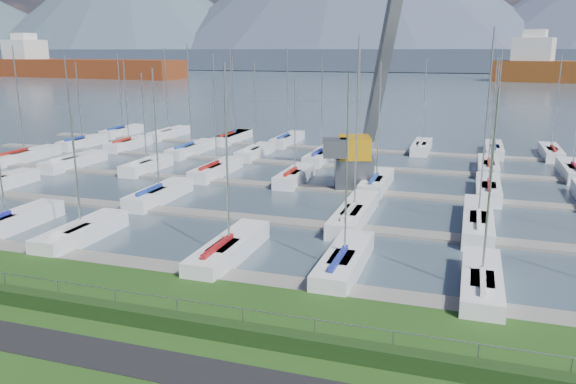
% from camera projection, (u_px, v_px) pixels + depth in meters
% --- Properties ---
extents(path, '(160.00, 2.00, 0.04)m').
position_uv_depth(path, '(162.00, 366.00, 20.60)').
color(path, black).
rests_on(path, grass).
extents(water, '(800.00, 540.00, 0.20)m').
position_uv_depth(water, '(451.00, 76.00, 263.23)').
color(water, '#425361').
extents(hedge, '(80.00, 0.70, 0.70)m').
position_uv_depth(hedge, '(194.00, 325.00, 22.91)').
color(hedge, '#1B3413').
rests_on(hedge, grass).
extents(fence, '(80.00, 0.04, 0.04)m').
position_uv_depth(fence, '(198.00, 302.00, 23.07)').
color(fence, gray).
rests_on(fence, grass).
extents(foothill, '(900.00, 80.00, 12.00)m').
position_uv_depth(foothill, '(457.00, 60.00, 326.21)').
color(foothill, '#3D4759').
rests_on(foothill, water).
extents(docks, '(90.00, 41.60, 0.25)m').
position_uv_depth(docks, '(339.00, 190.00, 47.40)').
color(docks, slate).
rests_on(docks, water).
extents(crane, '(7.13, 13.10, 22.35)m').
position_uv_depth(crane, '(363.00, 122.00, 48.06)').
color(crane, '#595B60').
rests_on(crane, water).
extents(cargo_ship_west, '(97.09, 26.82, 21.50)m').
position_uv_depth(cargo_ship_west, '(76.00, 68.00, 248.07)').
color(cargo_ship_west, maroon).
rests_on(cargo_ship_west, water).
extents(sailboat_fleet, '(74.01, 49.79, 13.21)m').
position_uv_depth(sailboat_fleet, '(323.00, 118.00, 50.09)').
color(sailboat_fleet, maroon).
rests_on(sailboat_fleet, water).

